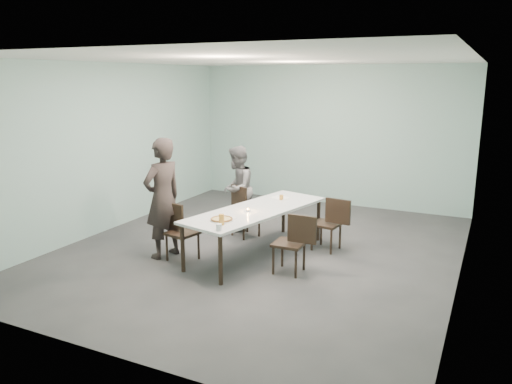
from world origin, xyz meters
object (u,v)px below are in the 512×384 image
at_px(chair_near_left, 178,228).
at_px(side_plate, 230,218).
at_px(chair_near_right, 294,240).
at_px(pizza, 222,219).
at_px(diner_far, 237,189).
at_px(water_tumbler, 219,227).
at_px(table, 257,212).
at_px(tealight, 248,210).
at_px(amber_tumbler, 281,197).
at_px(chair_far_left, 243,208).
at_px(diner_near, 163,198).
at_px(beer_glass, 222,220).
at_px(chair_far_right, 331,220).

relative_size(chair_near_left, side_plate, 4.83).
xyz_separation_m(chair_near_right, pizza, (-0.98, -0.35, 0.27)).
xyz_separation_m(diner_far, water_tumbler, (0.93, -2.27, 0.02)).
bearing_deg(table, chair_near_right, -29.12).
height_order(tealight, amber_tumbler, amber_tumbler).
bearing_deg(chair_far_left, diner_near, -86.02).
height_order(chair_near_left, chair_near_right, same).
bearing_deg(beer_glass, chair_near_left, 162.35).
relative_size(chair_far_left, diner_far, 0.56).
height_order(table, beer_glass, beer_glass).
height_order(chair_near_left, chair_far_right, same).
relative_size(chair_near_left, beer_glass, 5.80).
relative_size(chair_far_right, diner_far, 0.56).
distance_m(chair_far_left, beer_glass, 1.92).
distance_m(chair_far_right, pizza, 1.92).
relative_size(chair_far_left, pizza, 2.56).
height_order(chair_near_left, diner_near, diner_near).
relative_size(table, chair_near_left, 3.15).
height_order(chair_near_left, amber_tumbler, chair_near_left).
distance_m(chair_far_left, diner_far, 0.43).
relative_size(diner_near, side_plate, 10.36).
bearing_deg(chair_near_left, amber_tumbler, 62.87).
bearing_deg(tealight, chair_far_left, 121.25).
distance_m(diner_far, pizza, 1.99).
relative_size(water_tumbler, tealight, 1.61).
xyz_separation_m(chair_near_left, diner_near, (-0.27, 0.00, 0.43)).
height_order(table, diner_near, diner_near).
bearing_deg(beer_glass, chair_far_right, 58.15).
height_order(beer_glass, water_tumbler, beer_glass).
bearing_deg(table, side_plate, -99.33).
xyz_separation_m(tealight, amber_tumbler, (0.16, 0.93, 0.02)).
xyz_separation_m(diner_far, pizza, (0.73, -1.85, -0.00)).
xyz_separation_m(chair_near_right, diner_near, (-2.08, -0.24, 0.43)).
bearing_deg(chair_near_right, chair_far_right, -99.43).
distance_m(beer_glass, amber_tumbler, 1.71).
height_order(chair_far_right, pizza, chair_far_right).
bearing_deg(beer_glass, water_tumbler, -68.17).
relative_size(chair_near_right, tealight, 15.54).
height_order(chair_far_left, pizza, chair_far_left).
bearing_deg(pizza, chair_near_left, 172.11).
xyz_separation_m(diner_far, side_plate, (0.79, -1.70, -0.02)).
bearing_deg(chair_far_left, water_tumbler, -45.28).
bearing_deg(amber_tumbler, chair_near_left, -128.24).
bearing_deg(amber_tumbler, pizza, -100.35).
bearing_deg(pizza, diner_far, 111.57).
xyz_separation_m(chair_near_right, side_plate, (-0.92, -0.20, 0.25)).
bearing_deg(chair_near_left, side_plate, 13.15).
height_order(chair_near_left, chair_far_left, same).
xyz_separation_m(pizza, amber_tumbler, (0.28, 1.52, 0.02)).
height_order(table, chair_near_right, chair_near_right).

